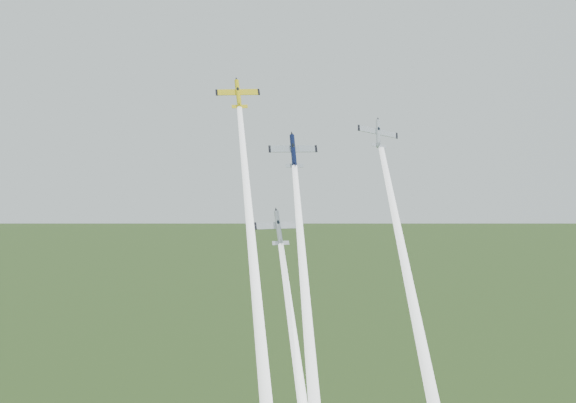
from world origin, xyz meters
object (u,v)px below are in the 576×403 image
Objects in this scene: plane_navy at (293,151)px; plane_silver_low at (279,228)px; plane_yellow at (238,94)px; plane_silver_right at (378,134)px.

plane_silver_low is at bearing -129.81° from plane_navy.
plane_yellow is at bearing 143.37° from plane_navy.
plane_yellow is 1.09× the size of plane_silver_right.
plane_yellow is 0.99× the size of plane_silver_low.
plane_silver_low is (9.16, -8.16, -23.54)m from plane_yellow.
plane_yellow is at bearing 114.90° from plane_silver_low.
plane_silver_low is (-16.40, -7.55, -16.22)m from plane_silver_right.
plane_silver_right reaches higher than plane_navy.
plane_silver_right is at bearing -22.70° from plane_yellow.
plane_silver_right is 24.27m from plane_silver_low.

